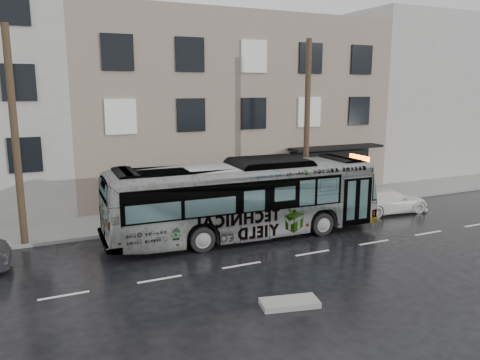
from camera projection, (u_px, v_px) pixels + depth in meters
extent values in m
plane|color=black|center=(217.00, 245.00, 20.07)|extent=(120.00, 120.00, 0.00)
cube|color=gray|center=(182.00, 216.00, 24.43)|extent=(90.00, 3.60, 0.15)
cube|color=gray|center=(215.00, 105.00, 32.38)|extent=(20.00, 12.00, 11.00)
cube|color=#ABA7A1|center=(421.00, 96.00, 40.07)|extent=(18.00, 12.00, 12.00)
cylinder|color=#493824|center=(307.00, 126.00, 24.78)|extent=(0.30, 0.30, 9.00)
cylinder|color=#493824|center=(15.00, 138.00, 19.04)|extent=(0.30, 0.30, 9.00)
cylinder|color=slate|center=(322.00, 185.00, 25.87)|extent=(0.06, 0.06, 2.40)
imported|color=#B2B2B2|center=(244.00, 199.00, 21.04)|extent=(12.67, 3.42, 3.50)
imported|color=white|center=(388.00, 201.00, 25.30)|extent=(4.61, 2.18, 1.30)
cube|color=gray|center=(290.00, 303.00, 14.51)|extent=(1.93, 1.17, 0.18)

